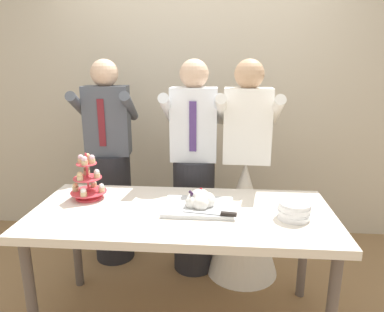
{
  "coord_description": "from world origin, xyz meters",
  "views": [
    {
      "loc": [
        0.21,
        -1.93,
        1.64
      ],
      "look_at": [
        0.05,
        0.15,
        1.07
      ],
      "focal_mm": 32.84,
      "sensor_mm": 36.0,
      "label": 1
    }
  ],
  "objects_px": {
    "cupcake_stand": "(88,180)",
    "person_groom": "(194,181)",
    "dessert_table": "(182,222)",
    "person_guest": "(111,174)",
    "main_cake_tray": "(199,202)",
    "plate_stack": "(294,211)",
    "person_bride": "(244,204)"
  },
  "relations": [
    {
      "from": "main_cake_tray",
      "to": "plate_stack",
      "type": "xyz_separation_m",
      "value": [
        0.54,
        -0.09,
        0.01
      ]
    },
    {
      "from": "cupcake_stand",
      "to": "person_bride",
      "type": "height_order",
      "value": "person_bride"
    },
    {
      "from": "main_cake_tray",
      "to": "person_bride",
      "type": "distance_m",
      "value": 0.69
    },
    {
      "from": "plate_stack",
      "to": "person_groom",
      "type": "height_order",
      "value": "person_groom"
    },
    {
      "from": "dessert_table",
      "to": "plate_stack",
      "type": "relative_size",
      "value": 9.62
    },
    {
      "from": "person_bride",
      "to": "person_guest",
      "type": "height_order",
      "value": "same"
    },
    {
      "from": "dessert_table",
      "to": "person_guest",
      "type": "bearing_deg",
      "value": 132.22
    },
    {
      "from": "main_cake_tray",
      "to": "cupcake_stand",
      "type": "bearing_deg",
      "value": 170.9
    },
    {
      "from": "main_cake_tray",
      "to": "person_guest",
      "type": "distance_m",
      "value": 1.04
    },
    {
      "from": "dessert_table",
      "to": "person_groom",
      "type": "distance_m",
      "value": 0.63
    },
    {
      "from": "plate_stack",
      "to": "person_groom",
      "type": "relative_size",
      "value": 0.11
    },
    {
      "from": "dessert_table",
      "to": "person_guest",
      "type": "distance_m",
      "value": 0.99
    },
    {
      "from": "main_cake_tray",
      "to": "person_guest",
      "type": "bearing_deg",
      "value": 137.7
    },
    {
      "from": "dessert_table",
      "to": "cupcake_stand",
      "type": "bearing_deg",
      "value": 166.5
    },
    {
      "from": "cupcake_stand",
      "to": "person_guest",
      "type": "height_order",
      "value": "person_guest"
    },
    {
      "from": "cupcake_stand",
      "to": "plate_stack",
      "type": "bearing_deg",
      "value": -9.4
    },
    {
      "from": "cupcake_stand",
      "to": "dessert_table",
      "type": "bearing_deg",
      "value": -13.5
    },
    {
      "from": "dessert_table",
      "to": "main_cake_tray",
      "type": "distance_m",
      "value": 0.16
    },
    {
      "from": "main_cake_tray",
      "to": "plate_stack",
      "type": "height_order",
      "value": "main_cake_tray"
    },
    {
      "from": "dessert_table",
      "to": "person_bride",
      "type": "height_order",
      "value": "person_bride"
    },
    {
      "from": "person_bride",
      "to": "cupcake_stand",
      "type": "bearing_deg",
      "value": -156.71
    },
    {
      "from": "dessert_table",
      "to": "cupcake_stand",
      "type": "distance_m",
      "value": 0.67
    },
    {
      "from": "main_cake_tray",
      "to": "person_groom",
      "type": "relative_size",
      "value": 0.26
    },
    {
      "from": "person_bride",
      "to": "person_guest",
      "type": "relative_size",
      "value": 1.0
    },
    {
      "from": "cupcake_stand",
      "to": "main_cake_tray",
      "type": "bearing_deg",
      "value": -9.1
    },
    {
      "from": "main_cake_tray",
      "to": "person_bride",
      "type": "relative_size",
      "value": 0.26
    },
    {
      "from": "plate_stack",
      "to": "person_bride",
      "type": "height_order",
      "value": "person_bride"
    },
    {
      "from": "main_cake_tray",
      "to": "plate_stack",
      "type": "distance_m",
      "value": 0.55
    },
    {
      "from": "cupcake_stand",
      "to": "person_guest",
      "type": "distance_m",
      "value": 0.6
    },
    {
      "from": "dessert_table",
      "to": "plate_stack",
      "type": "bearing_deg",
      "value": -5.33
    },
    {
      "from": "person_groom",
      "to": "person_bride",
      "type": "bearing_deg",
      "value": -4.41
    },
    {
      "from": "cupcake_stand",
      "to": "person_groom",
      "type": "height_order",
      "value": "person_groom"
    }
  ]
}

